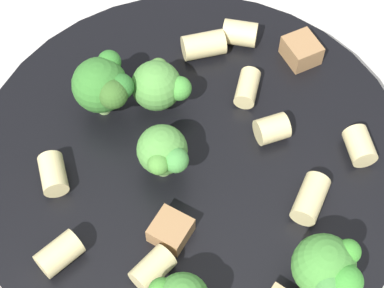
# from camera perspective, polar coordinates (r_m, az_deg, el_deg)

# --- Properties ---
(ground_plane) EXTENTS (2.00, 2.00, 0.00)m
(ground_plane) POSITION_cam_1_polar(r_m,az_deg,el_deg) (0.44, 0.00, -3.04)
(ground_plane) COLOR beige
(pasta_bowl) EXTENTS (0.28, 0.28, 0.03)m
(pasta_bowl) POSITION_cam_1_polar(r_m,az_deg,el_deg) (0.43, 0.00, -1.73)
(pasta_bowl) COLOR black
(pasta_bowl) RESTS_ON ground_plane
(broccoli_floret_0) EXTENTS (0.04, 0.03, 0.04)m
(broccoli_floret_0) POSITION_cam_1_polar(r_m,az_deg,el_deg) (0.42, -3.01, 5.23)
(broccoli_floret_0) COLOR #9EC175
(broccoli_floret_0) RESTS_ON pasta_bowl
(broccoli_floret_2) EXTENTS (0.04, 0.04, 0.04)m
(broccoli_floret_2) POSITION_cam_1_polar(r_m,az_deg,el_deg) (0.36, 11.93, -10.79)
(broccoli_floret_2) COLOR #84AD60
(broccoli_floret_2) RESTS_ON pasta_bowl
(broccoli_floret_3) EXTENTS (0.03, 0.04, 0.04)m
(broccoli_floret_3) POSITION_cam_1_polar(r_m,az_deg,el_deg) (0.39, -2.61, -0.75)
(broccoli_floret_3) COLOR #84AD60
(broccoli_floret_3) RESTS_ON pasta_bowl
(broccoli_floret_4) EXTENTS (0.04, 0.04, 0.05)m
(broccoli_floret_4) POSITION_cam_1_polar(r_m,az_deg,el_deg) (0.41, -7.88, 5.21)
(broccoli_floret_4) COLOR #84AD60
(broccoli_floret_4) RESTS_ON pasta_bowl
(rigatoni_0) EXTENTS (0.02, 0.03, 0.02)m
(rigatoni_0) POSITION_cam_1_polar(r_m,az_deg,el_deg) (0.41, -12.21, -2.86)
(rigatoni_0) COLOR beige
(rigatoni_0) RESTS_ON pasta_bowl
(rigatoni_1) EXTENTS (0.03, 0.02, 0.02)m
(rigatoni_1) POSITION_cam_1_polar(r_m,az_deg,el_deg) (0.46, 1.04, 8.79)
(rigatoni_1) COLOR beige
(rigatoni_1) RESTS_ON pasta_bowl
(rigatoni_2) EXTENTS (0.03, 0.03, 0.02)m
(rigatoni_2) POSITION_cam_1_polar(r_m,az_deg,el_deg) (0.47, 4.28, 9.80)
(rigatoni_2) COLOR beige
(rigatoni_2) RESTS_ON pasta_bowl
(rigatoni_3) EXTENTS (0.03, 0.03, 0.02)m
(rigatoni_3) POSITION_cam_1_polar(r_m,az_deg,el_deg) (0.38, -11.72, -9.53)
(rigatoni_3) COLOR beige
(rigatoni_3) RESTS_ON pasta_bowl
(rigatoni_4) EXTENTS (0.02, 0.02, 0.02)m
(rigatoni_4) POSITION_cam_1_polar(r_m,az_deg,el_deg) (0.42, 7.21, 1.09)
(rigatoni_4) COLOR beige
(rigatoni_4) RESTS_ON pasta_bowl
(rigatoni_5) EXTENTS (0.02, 0.02, 0.02)m
(rigatoni_5) POSITION_cam_1_polar(r_m,az_deg,el_deg) (0.42, 14.69, -0.16)
(rigatoni_5) COLOR beige
(rigatoni_5) RESTS_ON pasta_bowl
(rigatoni_6) EXTENTS (0.02, 0.03, 0.01)m
(rigatoni_6) POSITION_cam_1_polar(r_m,az_deg,el_deg) (0.44, 4.94, 5.01)
(rigatoni_6) COLOR beige
(rigatoni_6) RESTS_ON pasta_bowl
(rigatoni_7) EXTENTS (0.03, 0.03, 0.02)m
(rigatoni_7) POSITION_cam_1_polar(r_m,az_deg,el_deg) (0.40, 10.49, -4.79)
(rigatoni_7) COLOR beige
(rigatoni_7) RESTS_ON pasta_bowl
(rigatoni_8) EXTENTS (0.03, 0.03, 0.02)m
(rigatoni_8) POSITION_cam_1_polar(r_m,az_deg,el_deg) (0.37, -3.52, -11.00)
(rigatoni_8) COLOR beige
(rigatoni_8) RESTS_ON pasta_bowl
(chicken_chunk_0) EXTENTS (0.03, 0.03, 0.02)m
(chicken_chunk_0) POSITION_cam_1_polar(r_m,az_deg,el_deg) (0.46, 9.69, 8.20)
(chicken_chunk_0) COLOR #A87A4C
(chicken_chunk_0) RESTS_ON pasta_bowl
(chicken_chunk_2) EXTENTS (0.03, 0.03, 0.01)m
(chicken_chunk_2) POSITION_cam_1_polar(r_m,az_deg,el_deg) (0.38, -1.90, -7.67)
(chicken_chunk_2) COLOR #A87A4C
(chicken_chunk_2) RESTS_ON pasta_bowl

